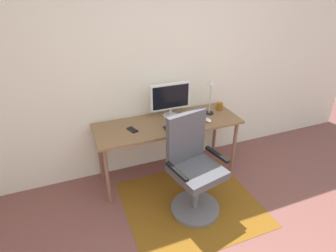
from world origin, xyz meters
TOP-DOWN VIEW (x-y plane):
  - wall_back at (0.00, 2.20)m, footprint 6.00×0.10m
  - area_rug at (-0.08, 1.24)m, footprint 1.42×1.27m
  - desk at (-0.12, 1.83)m, footprint 1.69×0.59m
  - monitor at (-0.03, 1.99)m, footprint 0.48×0.18m
  - keyboard at (-0.00, 1.68)m, footprint 0.43×0.13m
  - computer_mouse at (0.33, 1.69)m, footprint 0.06×0.10m
  - coffee_cup at (0.62, 1.93)m, footprint 0.08×0.08m
  - cell_phone at (-0.55, 1.81)m, footprint 0.11×0.15m
  - desk_lamp at (0.44, 1.88)m, footprint 0.11×0.11m
  - office_chair at (-0.09, 1.20)m, footprint 0.60×0.55m

SIDE VIEW (x-z plane):
  - area_rug at x=-0.08m, z-range 0.00..0.01m
  - office_chair at x=-0.09m, z-range -0.08..1.00m
  - desk at x=-0.12m, z-range 0.30..1.03m
  - cell_phone at x=-0.55m, z-range 0.73..0.74m
  - keyboard at x=0.00m, z-range 0.73..0.75m
  - computer_mouse at x=0.33m, z-range 0.73..0.77m
  - coffee_cup at x=0.62m, z-range 0.73..0.83m
  - monitor at x=-0.03m, z-range 0.76..1.17m
  - desk_lamp at x=0.44m, z-range 0.81..1.25m
  - wall_back at x=0.00m, z-range 0.00..2.60m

